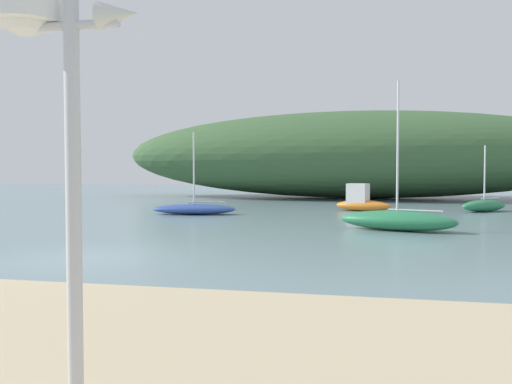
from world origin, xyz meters
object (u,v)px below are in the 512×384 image
object	(u,v)px
motorboat_centre_water	(361,202)
sailboat_by_sandbar	(484,205)
sailboat_west_reach	(397,220)
sailboat_off_point	(194,209)
mast_structure	(38,41)

from	to	relation	value
motorboat_centre_water	sailboat_by_sandbar	size ratio (longest dim) A/B	0.91
sailboat_west_reach	sailboat_off_point	bearing A→B (deg)	151.32
mast_structure	sailboat_west_reach	bearing A→B (deg)	78.76
sailboat_west_reach	sailboat_by_sandbar	xyz separation A→B (m)	(4.78, 10.12, -0.05)
mast_structure	sailboat_by_sandbar	size ratio (longest dim) A/B	1.04
mast_structure	sailboat_west_reach	size ratio (longest dim) A/B	0.67
motorboat_centre_water	sailboat_by_sandbar	xyz separation A→B (m)	(6.29, 0.94, -0.18)
motorboat_centre_water	sailboat_by_sandbar	bearing A→B (deg)	8.49
mast_structure	sailboat_off_point	world-z (taller)	sailboat_off_point
mast_structure	sailboat_off_point	size ratio (longest dim) A/B	0.85
sailboat_off_point	motorboat_centre_water	xyz separation A→B (m)	(7.98, 3.99, 0.24)
sailboat_off_point	sailboat_west_reach	xyz separation A→B (m)	(9.48, -5.19, 0.11)
mast_structure	sailboat_by_sandbar	xyz separation A→B (m)	(8.09, 26.77, -2.88)
mast_structure	sailboat_off_point	distance (m)	22.88
sailboat_by_sandbar	motorboat_centre_water	bearing A→B (deg)	-171.51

